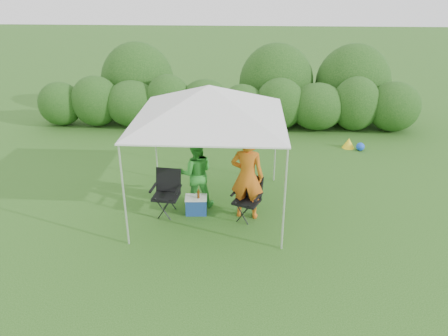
{
  "coord_description": "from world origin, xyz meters",
  "views": [
    {
      "loc": [
        0.76,
        -8.1,
        4.96
      ],
      "look_at": [
        0.31,
        0.4,
        1.05
      ],
      "focal_mm": 35.0,
      "sensor_mm": 36.0,
      "label": 1
    }
  ],
  "objects_px": {
    "canopy": "(209,103)",
    "chair_left": "(167,189)",
    "man": "(247,176)",
    "woman": "(196,173)",
    "cooler": "(196,205)",
    "chair_right": "(248,195)"
  },
  "relations": [
    {
      "from": "canopy",
      "to": "woman",
      "type": "xyz_separation_m",
      "value": [
        -0.33,
        0.13,
        -1.66
      ]
    },
    {
      "from": "canopy",
      "to": "chair_right",
      "type": "xyz_separation_m",
      "value": [
        0.84,
        -0.33,
        -1.93
      ]
    },
    {
      "from": "woman",
      "to": "cooler",
      "type": "xyz_separation_m",
      "value": [
        0.03,
        -0.37,
        -0.6
      ]
    },
    {
      "from": "chair_left",
      "to": "man",
      "type": "distance_m",
      "value": 1.79
    },
    {
      "from": "canopy",
      "to": "man",
      "type": "bearing_deg",
      "value": -20.6
    },
    {
      "from": "chair_right",
      "to": "cooler",
      "type": "xyz_separation_m",
      "value": [
        -1.14,
        0.09,
        -0.33
      ]
    },
    {
      "from": "chair_right",
      "to": "man",
      "type": "distance_m",
      "value": 0.43
    },
    {
      "from": "chair_left",
      "to": "woman",
      "type": "bearing_deg",
      "value": 36.1
    },
    {
      "from": "man",
      "to": "woman",
      "type": "height_order",
      "value": "man"
    },
    {
      "from": "canopy",
      "to": "chair_right",
      "type": "relative_size",
      "value": 3.3
    },
    {
      "from": "chair_left",
      "to": "cooler",
      "type": "xyz_separation_m",
      "value": [
        0.64,
        -0.02,
        -0.36
      ]
    },
    {
      "from": "woman",
      "to": "cooler",
      "type": "height_order",
      "value": "woman"
    },
    {
      "from": "canopy",
      "to": "woman",
      "type": "height_order",
      "value": "canopy"
    },
    {
      "from": "chair_right",
      "to": "woman",
      "type": "height_order",
      "value": "woman"
    },
    {
      "from": "canopy",
      "to": "cooler",
      "type": "height_order",
      "value": "canopy"
    },
    {
      "from": "canopy",
      "to": "chair_left",
      "type": "distance_m",
      "value": 2.13
    },
    {
      "from": "canopy",
      "to": "cooler",
      "type": "relative_size",
      "value": 6.22
    },
    {
      "from": "canopy",
      "to": "woman",
      "type": "bearing_deg",
      "value": 158.41
    },
    {
      "from": "canopy",
      "to": "cooler",
      "type": "xyz_separation_m",
      "value": [
        -0.3,
        -0.24,
        -2.26
      ]
    },
    {
      "from": "chair_right",
      "to": "cooler",
      "type": "height_order",
      "value": "chair_right"
    },
    {
      "from": "chair_right",
      "to": "chair_left",
      "type": "relative_size",
      "value": 0.95
    },
    {
      "from": "canopy",
      "to": "man",
      "type": "height_order",
      "value": "canopy"
    }
  ]
}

